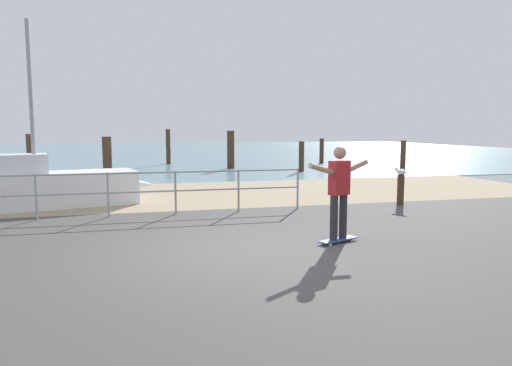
{
  "coord_description": "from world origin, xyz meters",
  "views": [
    {
      "loc": [
        -1.37,
        -7.58,
        2.05
      ],
      "look_at": [
        1.02,
        2.0,
        0.9
      ],
      "focal_mm": 33.08,
      "sensor_mm": 36.0,
      "label": 1
    }
  ],
  "objects_px": {
    "skateboard": "(338,240)",
    "seagull": "(401,172)",
    "skateboarder": "(339,187)",
    "bollard_short": "(401,190)",
    "sailboat": "(55,187)"
  },
  "relations": [
    {
      "from": "skateboarder",
      "to": "skateboard",
      "type": "bearing_deg",
      "value": 2.24
    },
    {
      "from": "skateboard",
      "to": "seagull",
      "type": "xyz_separation_m",
      "value": [
        3.31,
        3.48,
        0.84
      ]
    },
    {
      "from": "skateboard",
      "to": "seagull",
      "type": "height_order",
      "value": "seagull"
    },
    {
      "from": "skateboard",
      "to": "seagull",
      "type": "distance_m",
      "value": 4.88
    },
    {
      "from": "skateboarder",
      "to": "bollard_short",
      "type": "distance_m",
      "value": 4.83
    },
    {
      "from": "skateboarder",
      "to": "seagull",
      "type": "bearing_deg",
      "value": 46.42
    },
    {
      "from": "sailboat",
      "to": "skateboard",
      "type": "bearing_deg",
      "value": -44.66
    },
    {
      "from": "sailboat",
      "to": "skateboard",
      "type": "relative_size",
      "value": 6.23
    },
    {
      "from": "bollard_short",
      "to": "sailboat",
      "type": "bearing_deg",
      "value": 167.13
    },
    {
      "from": "bollard_short",
      "to": "seagull",
      "type": "xyz_separation_m",
      "value": [
        -0.0,
        0.02,
        0.49
      ]
    },
    {
      "from": "skateboard",
      "to": "skateboarder",
      "type": "xyz_separation_m",
      "value": [
        -0.0,
        -0.0,
        0.95
      ]
    },
    {
      "from": "seagull",
      "to": "sailboat",
      "type": "bearing_deg",
      "value": 167.22
    },
    {
      "from": "skateboarder",
      "to": "bollard_short",
      "type": "height_order",
      "value": "skateboarder"
    },
    {
      "from": "sailboat",
      "to": "skateboard",
      "type": "xyz_separation_m",
      "value": [
        5.56,
        -5.49,
        -0.45
      ]
    },
    {
      "from": "skateboarder",
      "to": "seagull",
      "type": "relative_size",
      "value": 3.4
    }
  ]
}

